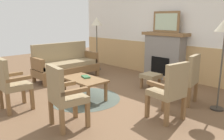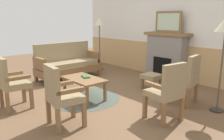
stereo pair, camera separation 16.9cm
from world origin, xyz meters
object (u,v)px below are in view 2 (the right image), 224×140
couch (68,64)px  armchair_front_left (61,93)px  footstool (151,77)px  coffee_table (84,81)px  armchair_near_fireplace (167,89)px  armchair_by_window_left (186,77)px  armchair_front_center (10,81)px  floor_lamp_by_couch (99,25)px  framed_picture (168,22)px  book_on_table (86,76)px  fireplace (166,56)px

couch → armchair_front_left: bearing=-32.7°
couch → footstool: size_ratio=4.50×
coffee_table → armchair_near_fireplace: armchair_near_fireplace is taller
couch → armchair_by_window_left: 3.35m
armchair_front_left → armchair_front_center: 1.28m
floor_lamp_by_couch → footstool: bearing=-9.3°
framed_picture → coffee_table: framed_picture is taller
armchair_by_window_left → armchair_front_center: (-2.00, -2.63, 0.00)m
armchair_near_fireplace → book_on_table: bearing=-170.0°
couch → book_on_table: size_ratio=7.71×
framed_picture → couch: framed_picture is taller
book_on_table → floor_lamp_by_couch: (-1.93, 1.92, 1.00)m
couch → armchair_front_center: same height
footstool → armchair_front_center: 3.06m
fireplace → framed_picture: 0.91m
armchair_near_fireplace → fireplace: bearing=125.7°
fireplace → book_on_table: (-0.22, -2.55, -0.20)m
book_on_table → armchair_front_center: armchair_front_center is taller
couch → armchair_near_fireplace: 3.49m
framed_picture → coffee_table: bearing=-93.9°
armchair_front_left → armchair_front_center: same height
fireplace → floor_lamp_by_couch: floor_lamp_by_couch is taller
framed_picture → armchair_front_center: size_ratio=0.82×
framed_picture → fireplace: bearing=-90.0°
fireplace → framed_picture: size_ratio=1.62×
armchair_by_window_left → armchair_front_center: 3.30m
framed_picture → armchair_near_fireplace: size_ratio=0.82×
coffee_table → fireplace: bearing=86.1°
footstool → armchair_near_fireplace: 1.75m
armchair_near_fireplace → armchair_by_window_left: same height
book_on_table → armchair_front_center: size_ratio=0.24×
armchair_near_fireplace → armchair_front_left: 1.68m
fireplace → couch: (-1.88, -1.99, -0.26)m
coffee_table → armchair_by_window_left: (1.58, 1.31, 0.15)m
footstool → floor_lamp_by_couch: floor_lamp_by_couch is taller
couch → coffee_table: couch is taller
floor_lamp_by_couch → armchair_near_fireplace: bearing=-23.1°
coffee_table → footstool: (0.51, 1.59, -0.10)m
coffee_table → footstool: 1.67m
armchair_by_window_left → floor_lamp_by_couch: size_ratio=0.58×
floor_lamp_by_couch → armchair_front_left: bearing=-46.9°
book_on_table → armchair_by_window_left: bearing=37.3°
footstool → armchair_near_fireplace: (1.27, -1.19, 0.25)m
fireplace → armchair_by_window_left: 1.92m
book_on_table → armchair_front_left: bearing=-51.0°
coffee_table → armchair_front_left: bearing=-50.3°
coffee_table → floor_lamp_by_couch: (-1.97, 1.99, 1.06)m
armchair_near_fireplace → armchair_front_left: bearing=-124.8°
framed_picture → armchair_by_window_left: size_ratio=0.82×
framed_picture → armchair_by_window_left: (1.40, -1.31, -1.02)m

